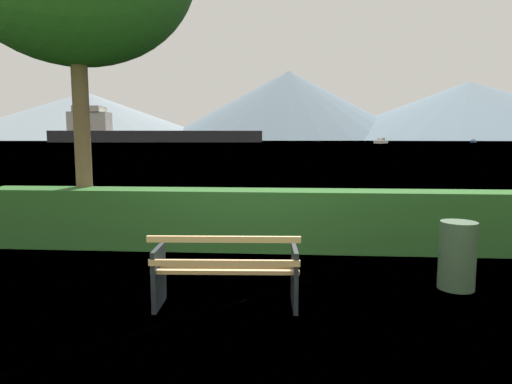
{
  "coord_description": "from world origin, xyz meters",
  "views": [
    {
      "loc": [
        0.68,
        -4.74,
        1.87
      ],
      "look_at": [
        0.0,
        4.45,
        0.75
      ],
      "focal_mm": 31.01,
      "sensor_mm": 36.0,
      "label": 1
    }
  ],
  "objects_px": {
    "park_bench": "(226,271)",
    "trash_bin": "(457,255)",
    "cargo_ship_large": "(141,132)",
    "fishing_boat_near": "(381,142)",
    "sailboat_mid": "(473,141)"
  },
  "relations": [
    {
      "from": "trash_bin",
      "to": "cargo_ship_large",
      "type": "bearing_deg",
      "value": 109.61
    },
    {
      "from": "park_bench",
      "to": "cargo_ship_large",
      "type": "relative_size",
      "value": 0.02
    },
    {
      "from": "cargo_ship_large",
      "to": "fishing_boat_near",
      "type": "xyz_separation_m",
      "value": [
        109.98,
        -45.46,
        -4.27
      ]
    },
    {
      "from": "park_bench",
      "to": "cargo_ship_large",
      "type": "xyz_separation_m",
      "value": [
        -73.75,
        215.61,
        4.57
      ]
    },
    {
      "from": "trash_bin",
      "to": "sailboat_mid",
      "type": "relative_size",
      "value": 0.1
    },
    {
      "from": "fishing_boat_near",
      "to": "trash_bin",
      "type": "bearing_deg",
      "value": -101.18
    },
    {
      "from": "trash_bin",
      "to": "cargo_ship_large",
      "type": "xyz_separation_m",
      "value": [
        -76.53,
        214.77,
        4.57
      ]
    },
    {
      "from": "fishing_boat_near",
      "to": "sailboat_mid",
      "type": "xyz_separation_m",
      "value": [
        53.63,
        47.47,
        -0.1
      ]
    },
    {
      "from": "park_bench",
      "to": "trash_bin",
      "type": "xyz_separation_m",
      "value": [
        2.78,
        0.84,
        0.0
      ]
    },
    {
      "from": "park_bench",
      "to": "trash_bin",
      "type": "height_order",
      "value": "park_bench"
    },
    {
      "from": "trash_bin",
      "to": "cargo_ship_large",
      "type": "height_order",
      "value": "cargo_ship_large"
    },
    {
      "from": "cargo_ship_large",
      "to": "sailboat_mid",
      "type": "relative_size",
      "value": 12.19
    },
    {
      "from": "cargo_ship_large",
      "to": "fishing_boat_near",
      "type": "height_order",
      "value": "cargo_ship_large"
    },
    {
      "from": "park_bench",
      "to": "trash_bin",
      "type": "distance_m",
      "value": 2.9
    },
    {
      "from": "trash_bin",
      "to": "fishing_boat_near",
      "type": "height_order",
      "value": "fishing_boat_near"
    }
  ]
}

